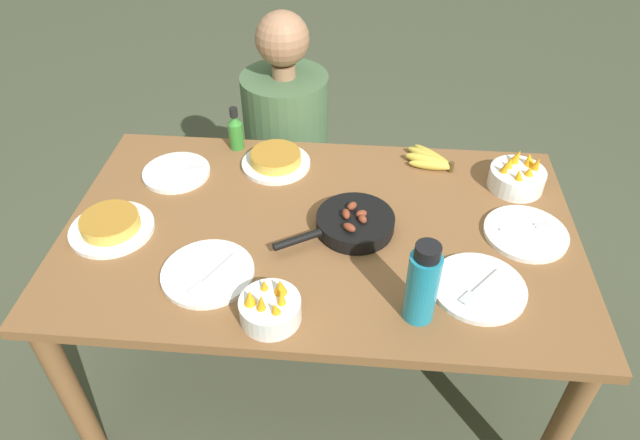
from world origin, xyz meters
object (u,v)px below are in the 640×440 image
object	(u,v)px
empty_plate_far_left	(176,172)
person_figure	(288,163)
skillet	(354,223)
empty_plate_mid_edge	(526,233)
banana_bunch	(431,160)
frittata_plate_center	(276,160)
empty_plate_far_right	(208,273)
frittata_plate_side	(111,225)
water_bottle	(422,284)
fruit_bowl_citrus	(270,308)
empty_plate_near_front	(478,288)
fruit_bowl_mango	(517,177)
hot_sauce_bottle	(236,131)

from	to	relation	value
empty_plate_far_left	person_figure	distance (m)	0.63
skillet	empty_plate_mid_edge	xyz separation A→B (m)	(0.53, 0.02, -0.02)
banana_bunch	frittata_plate_center	size ratio (longest dim) A/B	0.76
skillet	empty_plate_far_right	distance (m)	0.47
banana_bunch	empty_plate_far_left	distance (m)	0.90
frittata_plate_side	water_bottle	size ratio (longest dim) A/B	1.04
empty_plate_far_right	fruit_bowl_citrus	distance (m)	0.25
skillet	empty_plate_near_front	world-z (taller)	skillet
banana_bunch	frittata_plate_side	world-z (taller)	frittata_plate_side
fruit_bowl_citrus	frittata_plate_center	bearing A→B (deg)	97.14
fruit_bowl_mango	fruit_bowl_citrus	world-z (taller)	fruit_bowl_mango
empty_plate_near_front	fruit_bowl_mango	xyz separation A→B (m)	(0.18, 0.49, 0.03)
empty_plate_far_right	hot_sauce_bottle	xyz separation A→B (m)	(-0.05, 0.65, 0.06)
empty_plate_far_right	person_figure	world-z (taller)	person_figure
empty_plate_mid_edge	water_bottle	xyz separation A→B (m)	(-0.35, -0.35, 0.11)
empty_plate_far_right	empty_plate_mid_edge	xyz separation A→B (m)	(0.93, 0.25, -0.00)
person_figure	banana_bunch	bearing A→B (deg)	-29.99
fruit_bowl_citrus	fruit_bowl_mango	bearing A→B (deg)	40.69
frittata_plate_center	frittata_plate_side	bearing A→B (deg)	-139.33
empty_plate_near_front	empty_plate_mid_edge	bearing A→B (deg)	54.37
frittata_plate_side	fruit_bowl_mango	world-z (taller)	fruit_bowl_mango
frittata_plate_center	fruit_bowl_citrus	size ratio (longest dim) A/B	1.50
banana_bunch	empty_plate_far_left	xyz separation A→B (m)	(-0.89, -0.14, -0.01)
empty_plate_far_right	person_figure	size ratio (longest dim) A/B	0.24
frittata_plate_side	empty_plate_far_right	distance (m)	0.38
empty_plate_near_front	person_figure	size ratio (longest dim) A/B	0.23
empty_plate_mid_edge	fruit_bowl_citrus	size ratio (longest dim) A/B	1.57
frittata_plate_side	fruit_bowl_citrus	size ratio (longest dim) A/B	1.59
empty_plate_far_left	water_bottle	world-z (taller)	water_bottle
empty_plate_far_right	water_bottle	xyz separation A→B (m)	(0.59, -0.09, 0.11)
hot_sauce_bottle	person_figure	xyz separation A→B (m)	(0.14, 0.28, -0.33)
banana_bunch	fruit_bowl_mango	bearing A→B (deg)	-21.27
empty_plate_near_front	fruit_bowl_citrus	world-z (taller)	fruit_bowl_citrus
frittata_plate_center	person_figure	size ratio (longest dim) A/B	0.22
water_bottle	person_figure	distance (m)	1.20
empty_plate_far_right	person_figure	bearing A→B (deg)	83.99
empty_plate_mid_edge	person_figure	world-z (taller)	person_figure
empty_plate_near_front	person_figure	xyz separation A→B (m)	(-0.66, 0.92, -0.27)
empty_plate_far_left	empty_plate_far_right	world-z (taller)	same
empty_plate_near_front	fruit_bowl_mango	distance (m)	0.52
empty_plate_far_right	empty_plate_mid_edge	bearing A→B (deg)	15.01
empty_plate_near_front	person_figure	bearing A→B (deg)	125.65
frittata_plate_side	hot_sauce_bottle	xyz separation A→B (m)	(0.30, 0.49, 0.05)
empty_plate_near_front	empty_plate_far_right	distance (m)	0.76
frittata_plate_center	empty_plate_mid_edge	world-z (taller)	frittata_plate_center
frittata_plate_side	empty_plate_far_left	world-z (taller)	frittata_plate_side
skillet	frittata_plate_center	world-z (taller)	skillet
banana_bunch	empty_plate_mid_edge	bearing A→B (deg)	-52.97
frittata_plate_side	water_bottle	xyz separation A→B (m)	(0.93, -0.25, 0.09)
empty_plate_far_right	empty_plate_mid_edge	distance (m)	0.97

